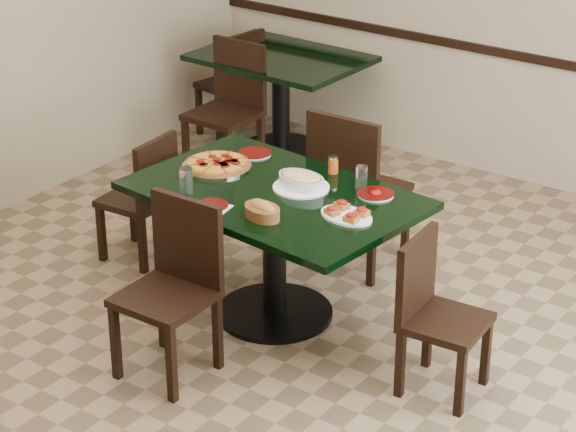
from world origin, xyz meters
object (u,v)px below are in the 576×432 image
Objects in this scene: lasagna_casserole at (301,180)px; bread_basket at (262,210)px; chair_far at (352,182)px; back_chair_near at (231,101)px; main_table at (274,223)px; back_chair_left at (236,79)px; bruschetta_platter at (346,213)px; chair_near at (175,278)px; back_table at (281,85)px; chair_left at (145,193)px; chair_right at (433,307)px; pepperoni_pizza at (217,164)px.

bread_basket reaches higher than lasagna_casserole.
bread_basket is at bearing 93.82° from chair_far.
chair_far is 1.06× the size of back_chair_near.
lasagna_casserole is at bearing 92.76° from chair_far.
chair_far reaches higher than main_table.
lasagna_casserole is at bearing -41.30° from back_chair_near.
bruschetta_platter is (2.35, -2.07, 0.31)m from back_chair_left.
chair_near is at bearing -106.89° from bread_basket.
back_table is 1.51× the size of chair_left.
back_chair_near is (-1.38, 2.18, 0.02)m from chair_near.
back_chair_left is 2.77× the size of lasagna_casserole.
back_table is at bearing -43.18° from chair_far.
chair_left is at bearing -77.40° from back_table.
chair_left is 2.63× the size of lasagna_casserole.
bruschetta_platter is (1.96, -1.51, 0.24)m from back_chair_near.
chair_near is at bearing 112.92° from chair_right.
chair_far is 1.41m from chair_near.
chair_near is 0.55m from bread_basket.
back_chair_left is at bearing -36.52° from chair_far.
back_chair_near reaches higher than bruschetta_platter.
pepperoni_pizza is at bearing 45.39° from back_chair_left.
chair_right is (1.13, 0.59, -0.06)m from chair_near.
back_chair_left is at bearing 140.78° from lasagna_casserole.
back_table is 3.21m from chair_right.
back_table is at bearing 93.07° from back_chair_left.
pepperoni_pizza is (-0.36, 0.78, 0.26)m from chair_near.
chair_far is 1.29m from chair_right.
chair_right is at bearing -0.60° from main_table.
chair_left is 1.17m from lasagna_casserole.
chair_near reaches higher than bruschetta_platter.
back_chair_near is at bearing 144.15° from lasagna_casserole.
chair_near is at bearing -58.03° from back_chair_near.
chair_near is 0.92m from bruschetta_platter.
main_table is 1.59× the size of chair_far.
chair_near is at bearing -122.09° from bruschetta_platter.
chair_right is 2.48× the size of bruschetta_platter.
main_table is 0.51m from pepperoni_pizza.
back_chair_left is at bearing 147.70° from bruschetta_platter.
chair_far reaches higher than chair_right.
back_table is 3.97× the size of lasagna_casserole.
bruschetta_platter is (0.48, -0.04, 0.21)m from main_table.
lasagna_casserole is (0.55, 0.04, 0.03)m from pepperoni_pizza.
chair_right is 2.66× the size of lasagna_casserole.
back_chair_left is at bearing -161.14° from chair_left.
bruschetta_platter is at bearing 118.73° from chair_far.
chair_right is at bearing 24.60° from bread_basket.
back_chair_near is at bearing 145.64° from bread_basket.
back_table is 1.28× the size of back_chair_near.
pepperoni_pizza is (-1.50, 0.19, 0.32)m from chair_right.
chair_near is 1.14× the size of chair_left.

